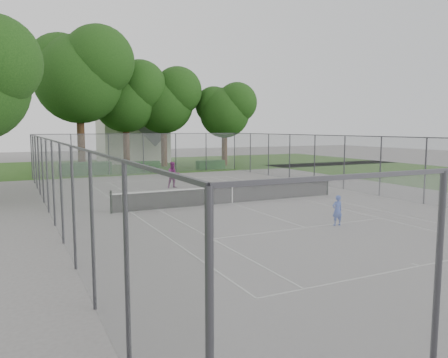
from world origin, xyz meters
name	(u,v)px	position (x,y,z in m)	size (l,w,h in m)	color
ground	(232,203)	(0.00, 0.00, 0.00)	(120.00, 120.00, 0.00)	slate
grass_far	(120,166)	(0.00, 26.00, 0.00)	(60.00, 20.00, 0.00)	#274D16
court_markings	(232,203)	(0.00, 0.00, 0.01)	(11.03, 23.83, 0.01)	beige
tennis_net	(232,194)	(0.00, 0.00, 0.51)	(12.87, 0.10, 1.10)	black
perimeter_fence	(232,170)	(0.00, 0.00, 1.81)	(18.08, 34.08, 3.52)	#38383D
tree_far_left	(80,72)	(-4.43, 21.57, 9.05)	(9.16, 8.36, 13.16)	#372014
tree_far_midleft	(126,94)	(0.14, 23.23, 7.32)	(7.41, 6.76, 10.65)	#372014
tree_far_midright	(164,98)	(4.08, 23.22, 7.04)	(7.12, 6.50, 10.24)	#372014
tree_far_right	(225,109)	(10.27, 21.52, 6.04)	(6.12, 5.59, 8.79)	#372014
hedge_left	(85,169)	(-4.75, 18.34, 0.53)	(4.25, 1.28, 1.06)	#174919
hedge_mid	(142,167)	(0.10, 17.98, 0.50)	(3.19, 0.91, 1.00)	#174919
hedge_right	(210,165)	(7.14, 18.53, 0.41)	(2.75, 1.01, 0.83)	#174919
house	(133,130)	(2.51, 30.36, 3.73)	(7.45, 5.78, 9.28)	beige
girl_player	(337,210)	(1.43, -6.63, 0.63)	(0.46, 0.30, 1.26)	#304CB5
woman_player	(173,175)	(-0.75, 7.17, 0.87)	(0.85, 0.66, 1.75)	#7B296C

